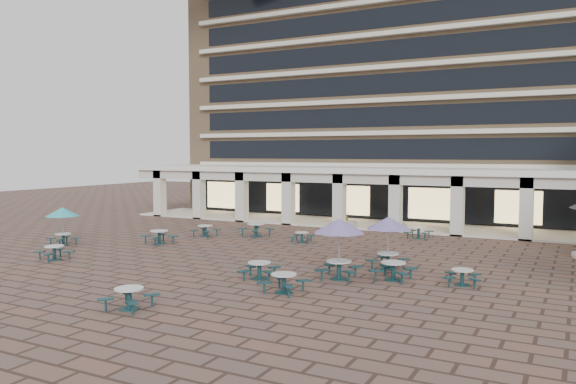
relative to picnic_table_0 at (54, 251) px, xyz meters
The scene contains 19 objects.
ground 11.93m from the picnic_table_0, 29.57° to the left, with size 120.00×120.00×0.00m, color brown.
apartment_building 35.19m from the picnic_table_0, 71.69° to the left, with size 40.00×15.50×25.20m.
retail_arcade 23.28m from the picnic_table_0, 63.36° to the left, with size 42.00×6.60×4.40m.
picnic_table_0 is the anchor object (origin of this frame).
picnic_table_1 11.19m from the picnic_table_0, 27.21° to the right, with size 1.85×1.85×0.77m.
picnic_table_2 11.65m from the picnic_table_0, ahead, with size 1.99×1.99×0.75m.
picnic_table_3 17.22m from the picnic_table_0, 12.05° to the left, with size 1.84×1.84×0.80m.
picnic_table_4 5.04m from the picnic_table_0, 134.45° to the left, with size 1.95×1.95×2.25m.
picnic_table_5 6.62m from the picnic_table_0, 77.84° to the left, with size 2.22×2.22×0.82m.
picnic_table_6 15.04m from the picnic_table_0, 10.31° to the left, with size 2.29×2.29×2.64m.
picnic_table_7 13.68m from the picnic_table_0, ahead, with size 1.79×1.79×0.76m.
picnic_table_8 12.80m from the picnic_table_0, 66.79° to the left, with size 2.30×2.30×0.87m.
picnic_table_9 14.07m from the picnic_table_0, 51.25° to the left, with size 1.63×1.63×0.64m.
picnic_table_10 20.07m from the picnic_table_0, 11.48° to the left, with size 1.67×1.67×0.68m.
picnic_table_11 17.01m from the picnic_table_0, 19.80° to the left, with size 2.14×2.14×2.48m.
picnic_table_12 10.43m from the picnic_table_0, 78.57° to the left, with size 1.69×1.69×0.74m.
picnic_table_13 21.68m from the picnic_table_0, 47.13° to the left, with size 1.69×1.69×0.75m.
planter_left 20.66m from the picnic_table_0, 65.42° to the left, with size 1.50×0.77×1.21m.
planter_right 22.46m from the picnic_table_0, 56.75° to the left, with size 1.50×0.60×1.26m.
Camera 1 is at (13.54, -25.60, 5.50)m, focal length 35.00 mm.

